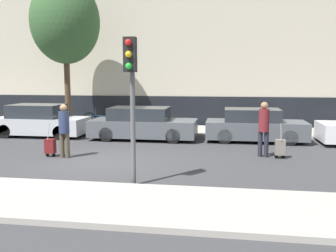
{
  "coord_description": "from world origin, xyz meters",
  "views": [
    {
      "loc": [
        4.03,
        -10.97,
        2.66
      ],
      "look_at": [
        2.01,
        1.8,
        0.95
      ],
      "focal_mm": 40.0,
      "sensor_mm": 36.0,
      "label": 1
    }
  ],
  "objects_px": {
    "parked_car_2": "(255,126)",
    "trolley_right": "(280,147)",
    "parked_car_0": "(40,121)",
    "trolley_left": "(50,146)",
    "parked_car_1": "(143,124)",
    "pedestrian_left": "(64,127)",
    "pedestrian_right": "(264,126)",
    "traffic_light": "(131,81)",
    "parked_bicycle": "(99,119)",
    "bare_tree_near_crossing": "(65,22)"
  },
  "relations": [
    {
      "from": "parked_car_0",
      "to": "pedestrian_right",
      "type": "bearing_deg",
      "value": -17.23
    },
    {
      "from": "trolley_right",
      "to": "traffic_light",
      "type": "xyz_separation_m",
      "value": [
        -3.98,
        -3.83,
        2.18
      ]
    },
    {
      "from": "bare_tree_near_crossing",
      "to": "parked_car_2",
      "type": "bearing_deg",
      "value": -10.8
    },
    {
      "from": "pedestrian_right",
      "to": "parked_bicycle",
      "type": "bearing_deg",
      "value": -18.55
    },
    {
      "from": "parked_car_2",
      "to": "parked_bicycle",
      "type": "height_order",
      "value": "parked_car_2"
    },
    {
      "from": "parked_car_2",
      "to": "parked_bicycle",
      "type": "bearing_deg",
      "value": 161.13
    },
    {
      "from": "pedestrian_left",
      "to": "bare_tree_near_crossing",
      "type": "xyz_separation_m",
      "value": [
        -2.45,
        5.89,
        4.24
      ]
    },
    {
      "from": "trolley_left",
      "to": "pedestrian_right",
      "type": "xyz_separation_m",
      "value": [
        7.02,
        1.1,
        0.7
      ]
    },
    {
      "from": "parked_car_0",
      "to": "pedestrian_right",
      "type": "distance_m",
      "value": 9.97
    },
    {
      "from": "traffic_light",
      "to": "trolley_left",
      "type": "bearing_deg",
      "value": 140.84
    },
    {
      "from": "parked_car_0",
      "to": "parked_car_2",
      "type": "distance_m",
      "value": 9.45
    },
    {
      "from": "trolley_left",
      "to": "parked_bicycle",
      "type": "bearing_deg",
      "value": 95.53
    },
    {
      "from": "trolley_left",
      "to": "traffic_light",
      "type": "xyz_separation_m",
      "value": [
        3.57,
        -2.9,
        2.19
      ]
    },
    {
      "from": "pedestrian_left",
      "to": "traffic_light",
      "type": "xyz_separation_m",
      "value": [
        3.02,
        -2.84,
        1.54
      ]
    },
    {
      "from": "trolley_left",
      "to": "parked_car_1",
      "type": "bearing_deg",
      "value": 60.15
    },
    {
      "from": "parked_car_0",
      "to": "pedestrian_left",
      "type": "bearing_deg",
      "value": -53.56
    },
    {
      "from": "pedestrian_right",
      "to": "bare_tree_near_crossing",
      "type": "xyz_separation_m",
      "value": [
        -8.93,
        4.73,
        4.19
      ]
    },
    {
      "from": "trolley_right",
      "to": "pedestrian_left",
      "type": "bearing_deg",
      "value": -171.94
    },
    {
      "from": "parked_car_2",
      "to": "trolley_left",
      "type": "bearing_deg",
      "value": -149.26
    },
    {
      "from": "trolley_left",
      "to": "bare_tree_near_crossing",
      "type": "xyz_separation_m",
      "value": [
        -1.91,
        5.83,
        4.89
      ]
    },
    {
      "from": "parked_car_1",
      "to": "bare_tree_near_crossing",
      "type": "distance_m",
      "value": 6.49
    },
    {
      "from": "trolley_left",
      "to": "traffic_light",
      "type": "height_order",
      "value": "traffic_light"
    },
    {
      "from": "parked_car_2",
      "to": "trolley_right",
      "type": "xyz_separation_m",
      "value": [
        0.59,
        -3.21,
        -0.27
      ]
    },
    {
      "from": "pedestrian_left",
      "to": "trolley_left",
      "type": "distance_m",
      "value": 0.86
    },
    {
      "from": "parked_car_1",
      "to": "pedestrian_right",
      "type": "xyz_separation_m",
      "value": [
        4.76,
        -2.85,
        0.41
      ]
    },
    {
      "from": "parked_car_0",
      "to": "bare_tree_near_crossing",
      "type": "height_order",
      "value": "bare_tree_near_crossing"
    },
    {
      "from": "pedestrian_left",
      "to": "parked_bicycle",
      "type": "bearing_deg",
      "value": 106.83
    },
    {
      "from": "parked_car_2",
      "to": "parked_car_0",
      "type": "bearing_deg",
      "value": -179.44
    },
    {
      "from": "trolley_right",
      "to": "parked_car_1",
      "type": "bearing_deg",
      "value": 150.23
    },
    {
      "from": "bare_tree_near_crossing",
      "to": "parked_car_1",
      "type": "bearing_deg",
      "value": -24.24
    },
    {
      "from": "parked_car_2",
      "to": "trolley_left",
      "type": "distance_m",
      "value": 8.1
    },
    {
      "from": "traffic_light",
      "to": "parked_bicycle",
      "type": "relative_size",
      "value": 2.01
    },
    {
      "from": "pedestrian_left",
      "to": "trolley_right",
      "type": "xyz_separation_m",
      "value": [
        7.0,
        0.99,
        -0.64
      ]
    },
    {
      "from": "parked_car_0",
      "to": "pedestrian_left",
      "type": "xyz_separation_m",
      "value": [
        3.03,
        -4.11,
        0.35
      ]
    },
    {
      "from": "trolley_left",
      "to": "bare_tree_near_crossing",
      "type": "bearing_deg",
      "value": 108.13
    },
    {
      "from": "parked_car_2",
      "to": "trolley_right",
      "type": "height_order",
      "value": "parked_car_2"
    },
    {
      "from": "parked_car_1",
      "to": "pedestrian_left",
      "type": "height_order",
      "value": "pedestrian_left"
    },
    {
      "from": "parked_car_2",
      "to": "traffic_light",
      "type": "xyz_separation_m",
      "value": [
        -3.39,
        -7.04,
        1.91
      ]
    },
    {
      "from": "trolley_left",
      "to": "parked_car_2",
      "type": "bearing_deg",
      "value": 30.74
    },
    {
      "from": "parked_car_0",
      "to": "trolley_left",
      "type": "height_order",
      "value": "parked_car_0"
    },
    {
      "from": "parked_car_2",
      "to": "bare_tree_near_crossing",
      "type": "xyz_separation_m",
      "value": [
        -8.87,
        1.69,
        4.61
      ]
    },
    {
      "from": "parked_car_0",
      "to": "parked_bicycle",
      "type": "distance_m",
      "value": 3.26
    },
    {
      "from": "parked_car_0",
      "to": "trolley_right",
      "type": "height_order",
      "value": "parked_car_0"
    },
    {
      "from": "parked_car_2",
      "to": "trolley_right",
      "type": "relative_size",
      "value": 3.48
    },
    {
      "from": "traffic_light",
      "to": "bare_tree_near_crossing",
      "type": "bearing_deg",
      "value": 122.08
    },
    {
      "from": "parked_car_0",
      "to": "parked_car_1",
      "type": "relative_size",
      "value": 0.91
    },
    {
      "from": "trolley_left",
      "to": "pedestrian_right",
      "type": "height_order",
      "value": "pedestrian_right"
    },
    {
      "from": "traffic_light",
      "to": "parked_car_1",
      "type": "bearing_deg",
      "value": 100.74
    },
    {
      "from": "pedestrian_left",
      "to": "pedestrian_right",
      "type": "bearing_deg",
      "value": 16.99
    },
    {
      "from": "parked_bicycle",
      "to": "parked_car_2",
      "type": "bearing_deg",
      "value": -18.87
    }
  ]
}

